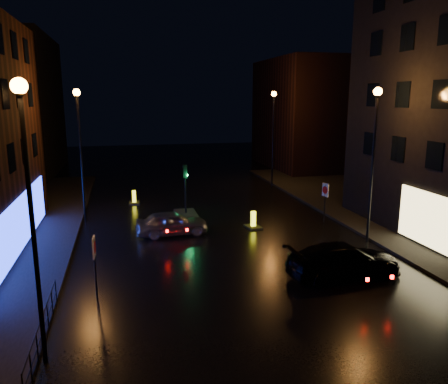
{
  "coord_description": "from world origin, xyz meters",
  "views": [
    {
      "loc": [
        -5.22,
        -14.73,
        7.86
      ],
      "look_at": [
        0.06,
        7.91,
        2.8
      ],
      "focal_mm": 35.0,
      "sensor_mm": 36.0,
      "label": 1
    }
  ],
  "objects": [
    {
      "name": "ground",
      "position": [
        0.0,
        0.0,
        0.0
      ],
      "size": [
        120.0,
        120.0,
        0.0
      ],
      "primitive_type": "plane",
      "color": "black",
      "rests_on": "ground"
    },
    {
      "name": "pavement_right",
      "position": [
        14.0,
        8.0,
        0.07
      ],
      "size": [
        12.0,
        44.0,
        0.15
      ],
      "primitive_type": "cube",
      "color": "black",
      "rests_on": "ground"
    },
    {
      "name": "building_far_left",
      "position": [
        -16.0,
        35.0,
        7.0
      ],
      "size": [
        8.0,
        16.0,
        14.0
      ],
      "primitive_type": "cube",
      "color": "black",
      "rests_on": "ground"
    },
    {
      "name": "building_far_right",
      "position": [
        15.0,
        32.0,
        6.0
      ],
      "size": [
        8.0,
        14.0,
        12.0
      ],
      "primitive_type": "cube",
      "color": "black",
      "rests_on": "ground"
    },
    {
      "name": "street_lamp_lnear",
      "position": [
        -7.8,
        -2.0,
        5.56
      ],
      "size": [
        0.44,
        0.44,
        8.37
      ],
      "color": "black",
      "rests_on": "ground"
    },
    {
      "name": "street_lamp_lfar",
      "position": [
        -7.8,
        14.0,
        5.56
      ],
      "size": [
        0.44,
        0.44,
        8.37
      ],
      "color": "black",
      "rests_on": "ground"
    },
    {
      "name": "street_lamp_rnear",
      "position": [
        7.8,
        6.0,
        5.56
      ],
      "size": [
        0.44,
        0.44,
        8.37
      ],
      "color": "black",
      "rests_on": "ground"
    },
    {
      "name": "street_lamp_rfar",
      "position": [
        7.8,
        22.0,
        5.56
      ],
      "size": [
        0.44,
        0.44,
        8.37
      ],
      "color": "black",
      "rests_on": "ground"
    },
    {
      "name": "traffic_signal",
      "position": [
        -1.2,
        14.0,
        0.5
      ],
      "size": [
        1.4,
        2.4,
        3.45
      ],
      "color": "black",
      "rests_on": "ground"
    },
    {
      "name": "guard_railing",
      "position": [
        -8.0,
        -1.0,
        0.74
      ],
      "size": [
        0.05,
        6.04,
        1.0
      ],
      "color": "black",
      "rests_on": "ground"
    },
    {
      "name": "silver_hatchback",
      "position": [
        -2.63,
        9.71,
        0.7
      ],
      "size": [
        4.21,
        1.87,
        1.41
      ],
      "primitive_type": "imported",
      "rotation": [
        0.0,
        0.0,
        1.62
      ],
      "color": "#B2B6BA",
      "rests_on": "ground"
    },
    {
      "name": "dark_sedan",
      "position": [
        4.15,
        1.89,
        0.76
      ],
      "size": [
        5.34,
        2.45,
        1.51
      ],
      "primitive_type": "imported",
      "rotation": [
        0.0,
        0.0,
        1.63
      ],
      "color": "black",
      "rests_on": "ground"
    },
    {
      "name": "bollard_near",
      "position": [
        2.4,
        9.99,
        0.23
      ],
      "size": [
        0.97,
        1.29,
        1.03
      ],
      "rotation": [
        0.0,
        0.0,
        0.16
      ],
      "color": "black",
      "rests_on": "ground"
    },
    {
      "name": "bollard_far",
      "position": [
        -4.55,
        18.04,
        0.22
      ],
      "size": [
        0.8,
        1.17,
        1.0
      ],
      "rotation": [
        0.0,
        0.0,
        -0.04
      ],
      "color": "black",
      "rests_on": "ground"
    },
    {
      "name": "road_sign_left",
      "position": [
        -6.5,
        2.2,
        1.9
      ],
      "size": [
        0.1,
        0.62,
        2.54
      ],
      "rotation": [
        0.0,
        0.0,
        -0.06
      ],
      "color": "black",
      "rests_on": "ground"
    },
    {
      "name": "road_sign_right",
      "position": [
        7.15,
        10.06,
        1.91
      ],
      "size": [
        0.17,
        0.62,
        2.55
      ],
      "rotation": [
        0.0,
        0.0,
        3.32
      ],
      "color": "black",
      "rests_on": "ground"
    }
  ]
}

